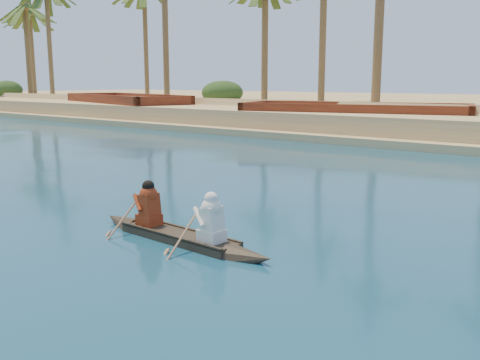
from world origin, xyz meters
The scene contains 6 objects.
sandy_embankment centered at (0.00, 46.89, 0.53)m, with size 150.00×51.00×1.50m.
palm_grove centered at (0.00, 35.00, 8.00)m, with size 110.00×14.00×16.00m, color #3F591F, non-canonical shape.
shrub_cluster centered at (0.00, 31.50, 1.20)m, with size 100.00×6.00×2.40m, color #294017, non-canonical shape.
canoe centered at (5.72, 6.51, 0.23)m, with size 4.37×0.71×1.20m.
barge_left centered at (-21.13, 27.00, 0.80)m, with size 14.42×7.97×2.28m.
barge_mid centered at (-1.29, 27.00, 0.72)m, with size 13.00×7.44×2.06m.
Camera 1 is at (12.66, -0.21, 2.93)m, focal length 40.00 mm.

